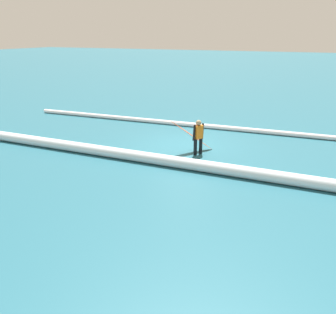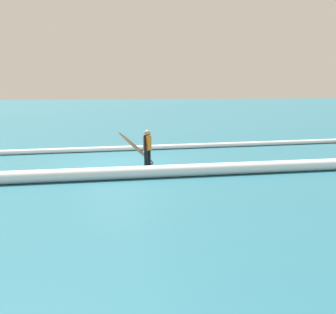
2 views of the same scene
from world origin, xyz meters
name	(u,v)px [view 2 (image 2 of 2)]	position (x,y,z in m)	size (l,w,h in m)	color
ground_plane	(120,164)	(0.00, 0.00, 0.00)	(172.58, 172.58, 0.00)	#205869
surfer	(147,147)	(-0.98, 0.89, 0.78)	(0.34, 0.56, 1.40)	black
surfboard	(137,148)	(-0.61, 0.68, 0.69)	(1.61, 1.49, 1.41)	#E55926
wave_crest_foreground	(133,148)	(-0.81, -3.24, 0.12)	(0.23, 0.23, 22.17)	white
wave_crest_midground	(42,176)	(2.55, 2.71, 0.21)	(0.41, 0.41, 22.29)	silver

